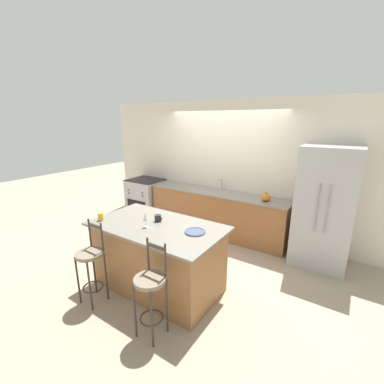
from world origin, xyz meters
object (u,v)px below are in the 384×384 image
at_px(coffee_mug, 158,218).
at_px(dinner_plate, 195,232).
at_px(oven_range, 146,198).
at_px(wine_glass, 146,217).
at_px(bar_stool_far, 151,289).
at_px(pumpkin_decoration, 266,197).
at_px(bar_stool_near, 91,262).
at_px(tumbler_cup, 101,217).
at_px(refrigerator, 325,207).

bearing_deg(coffee_mug, dinner_plate, -2.71).
height_order(oven_range, wine_glass, wine_glass).
xyz_separation_m(dinner_plate, wine_glass, (-0.63, -0.22, 0.13)).
relative_size(oven_range, bar_stool_far, 0.85).
xyz_separation_m(bar_stool_far, pumpkin_decoration, (0.35, 2.69, 0.40)).
distance_m(bar_stool_near, coffee_mug, 1.02).
xyz_separation_m(wine_glass, coffee_mug, (-0.01, 0.25, -0.10)).
relative_size(bar_stool_near, tumbler_cup, 9.98).
height_order(refrigerator, pumpkin_decoration, refrigerator).
bearing_deg(coffee_mug, pumpkin_decoration, 63.75).
bearing_deg(tumbler_cup, bar_stool_near, -57.07).
bearing_deg(pumpkin_decoration, bar_stool_far, -97.47).
xyz_separation_m(bar_stool_near, dinner_plate, (1.07, 0.79, 0.38)).
distance_m(refrigerator, tumbler_cup, 3.44).
bearing_deg(bar_stool_near, pumpkin_decoration, 63.26).
relative_size(bar_stool_far, dinner_plate, 4.11).
relative_size(tumbler_cup, pumpkin_decoration, 0.64).
height_order(wine_glass, tumbler_cup, wine_glass).
distance_m(wine_glass, coffee_mug, 0.27).
height_order(refrigerator, oven_range, refrigerator).
relative_size(coffee_mug, tumbler_cup, 1.12).
bearing_deg(tumbler_cup, wine_glass, 13.90).
relative_size(bar_stool_near, wine_glass, 5.43).
bearing_deg(dinner_plate, coffee_mug, 177.29).
bearing_deg(coffee_mug, tumbler_cup, -148.63).
bearing_deg(wine_glass, bar_stool_near, -127.53).
distance_m(refrigerator, dinner_plate, 2.27).
xyz_separation_m(wine_glass, tumbler_cup, (-0.70, -0.17, -0.09)).
xyz_separation_m(refrigerator, coffee_mug, (-1.88, -1.86, 0.02)).
distance_m(dinner_plate, coffee_mug, 0.64).
distance_m(oven_range, bar_stool_near, 3.15).
distance_m(refrigerator, bar_stool_near, 3.57).
relative_size(wine_glass, tumbler_cup, 1.84).
xyz_separation_m(dinner_plate, pumpkin_decoration, (0.29, 1.91, 0.01)).
bearing_deg(bar_stool_near, dinner_plate, 36.52).
xyz_separation_m(bar_stool_far, coffee_mug, (-0.57, 0.81, 0.42)).
xyz_separation_m(oven_range, bar_stool_near, (1.59, -2.72, 0.11)).
bearing_deg(coffee_mug, bar_stool_near, -117.83).
relative_size(bar_stool_near, dinner_plate, 4.11).
xyz_separation_m(coffee_mug, pumpkin_decoration, (0.93, 1.88, -0.02)).
bearing_deg(wine_glass, oven_range, 133.45).
bearing_deg(oven_range, wine_glass, -46.55).
height_order(oven_range, dinner_plate, dinner_plate).
bearing_deg(refrigerator, coffee_mug, -135.32).
height_order(bar_stool_near, pumpkin_decoration, bar_stool_near).
distance_m(oven_range, wine_glass, 3.02).
bearing_deg(wine_glass, bar_stool_far, -44.65).
relative_size(wine_glass, coffee_mug, 1.65).
relative_size(dinner_plate, wine_glass, 1.32).
xyz_separation_m(oven_range, coffee_mug, (2.02, -1.89, 0.53)).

